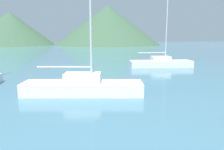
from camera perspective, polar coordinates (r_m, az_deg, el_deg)
name	(u,v)px	position (r m, az deg, el deg)	size (l,w,h in m)	color
sailboat_inner	(161,63)	(25.41, 12.59, 3.19)	(7.22, 3.43, 9.21)	silver
sailboat_middle	(83,86)	(13.15, -7.63, -2.91)	(7.27, 3.73, 7.95)	white
hill_west	(10,29)	(91.11, -25.01, 10.93)	(32.25, 32.25, 12.29)	#38563D
hill_central	(107,25)	(88.32, -1.21, 12.89)	(41.56, 41.56, 15.30)	#38563D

